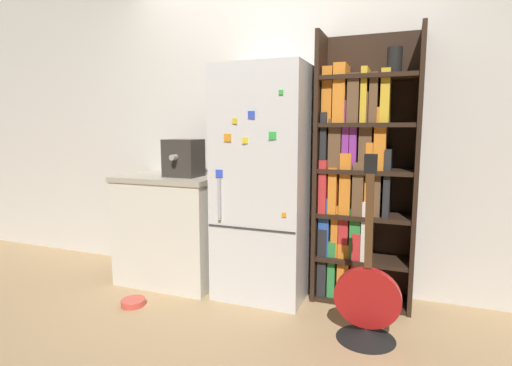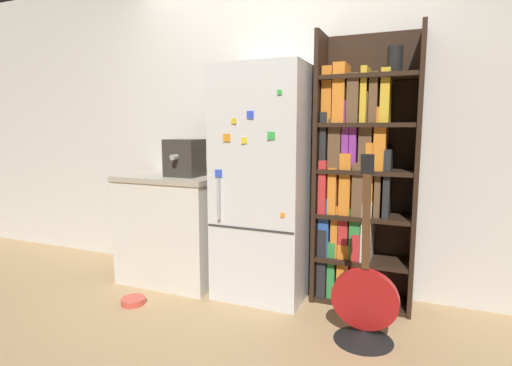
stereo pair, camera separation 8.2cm
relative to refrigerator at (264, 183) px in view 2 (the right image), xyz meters
The scene contains 8 objects.
ground_plane 0.88m from the refrigerator, 89.98° to the right, with size 16.00×16.00×0.00m, color tan.
wall_back 0.54m from the refrigerator, 89.99° to the left, with size 8.00×0.05×2.60m.
refrigerator is the anchor object (origin of this frame).
bookshelf 0.68m from the refrigerator, 11.90° to the left, with size 0.70×0.34×1.95m.
kitchen_counter 0.90m from the refrigerator, behind, with size 0.84×0.62×0.89m.
espresso_machine 0.69m from the refrigerator, behind, with size 0.27×0.29×0.30m.
guitar 1.16m from the refrigerator, 28.36° to the right, with size 0.40×0.36×1.14m.
pet_bowl 1.29m from the refrigerator, 144.80° to the right, with size 0.18×0.18×0.05m.
Camera 2 is at (1.09, -2.62, 1.28)m, focal length 28.00 mm.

